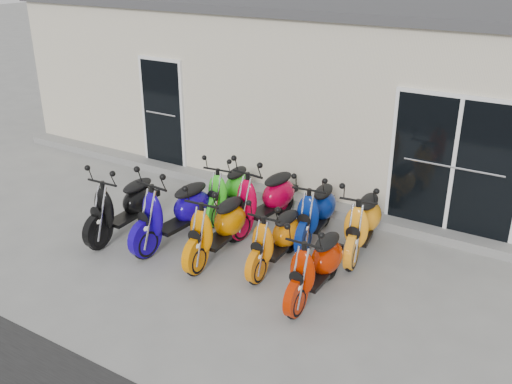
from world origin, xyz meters
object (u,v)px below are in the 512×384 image
Objects in this scene: scooter_front_orange_b at (276,231)px; scooter_back_yellow at (363,215)px; scooter_back_green at (228,183)px; scooter_front_red at (316,257)px; scooter_front_blue at (173,203)px; scooter_back_blue at (316,204)px; scooter_front_black at (122,197)px; scooter_front_orange_a at (217,219)px; scooter_back_red at (264,190)px.

scooter_back_yellow is at bearing 48.06° from scooter_front_orange_b.
scooter_front_red is at bearing -39.48° from scooter_back_green.
scooter_front_red is 1.45m from scooter_back_yellow.
scooter_back_blue is (1.82, 1.25, -0.06)m from scooter_front_blue.
scooter_front_black is 3.76m from scooter_back_yellow.
scooter_back_yellow reaches higher than scooter_front_red.
scooter_front_orange_a is 1.06× the size of scooter_front_red.
scooter_back_green is 0.89× the size of scooter_back_red.
scooter_front_orange_b is (2.58, 0.39, -0.07)m from scooter_front_black.
scooter_front_orange_a is (1.70, 0.18, -0.01)m from scooter_front_black.
scooter_front_orange_a is at bearing 172.65° from scooter_front_red.
scooter_front_orange_b is 0.87× the size of scooter_back_red.
scooter_front_orange_b is 0.92m from scooter_front_red.
scooter_back_blue is at bearing 10.92° from scooter_back_red.
scooter_front_blue is (0.87, 0.20, 0.04)m from scooter_front_black.
scooter_front_orange_b is at bearing 9.16° from scooter_front_orange_a.
scooter_front_red is 2.15m from scooter_back_red.
scooter_back_green is at bearing 113.72° from scooter_front_orange_a.
scooter_front_red is at bearing -10.51° from scooter_front_orange_a.
scooter_back_yellow is (0.78, -0.02, 0.01)m from scooter_back_blue.
scooter_front_red is (3.41, -0.01, -0.05)m from scooter_front_black.
scooter_front_orange_b is 1.92m from scooter_back_green.
scooter_back_yellow is at bearing 86.66° from scooter_front_red.
scooter_front_red is 2.83m from scooter_back_green.
scooter_front_red is (1.71, -0.19, -0.04)m from scooter_front_orange_a.
scooter_back_green is (0.14, 1.29, -0.09)m from scooter_front_blue.
scooter_back_yellow is (0.06, 1.45, 0.03)m from scooter_front_red.
scooter_front_black reaches higher than scooter_back_blue.
scooter_back_green is 2.46m from scooter_back_yellow.
scooter_front_black reaches higher than scooter_front_orange_b.
scooter_back_red is at bearing 35.06° from scooter_front_black.
scooter_back_green is (1.01, 1.49, -0.05)m from scooter_front_black.
scooter_front_black is at bearing -173.23° from scooter_front_orange_b.
scooter_front_orange_b is at bearing -104.00° from scooter_back_blue.
scooter_front_blue is at bearing 10.21° from scooter_front_black.
scooter_back_green is at bearing 170.79° from scooter_back_blue.
scooter_front_blue is at bearing -120.65° from scooter_back_red.
scooter_front_black is 3.41m from scooter_front_red.
scooter_back_red reaches higher than scooter_back_blue.
scooter_back_green is 0.78m from scooter_back_red.
scooter_front_orange_b is at bearing 153.35° from scooter_front_red.
scooter_front_orange_b is at bearing 10.16° from scooter_front_blue.
scooter_front_blue is 0.83m from scooter_front_orange_a.
scooter_front_orange_b is at bearing -42.52° from scooter_back_green.
scooter_back_blue is at bearing 25.46° from scooter_front_black.
scooter_back_red reaches higher than scooter_front_orange_b.
scooter_front_black is 3.06m from scooter_back_blue.
scooter_back_green is 0.94× the size of scooter_back_yellow.
scooter_front_orange_b is 0.94× the size of scooter_back_blue.
scooter_front_orange_b is at bearing -138.83° from scooter_back_yellow.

